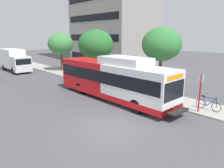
% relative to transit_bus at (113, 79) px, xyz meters
% --- Properties ---
extents(ground_plane, '(120.00, 120.00, 0.00)m').
position_rel_transit_bus_xyz_m(ground_plane, '(-3.88, 3.94, -1.70)').
color(ground_plane, '#4C4C51').
extents(sidewalk_curb, '(3.00, 56.00, 0.14)m').
position_rel_transit_bus_xyz_m(sidewalk_curb, '(3.12, 1.94, -1.63)').
color(sidewalk_curb, '#A8A399').
rests_on(sidewalk_curb, ground).
extents(transit_bus, '(2.58, 12.25, 3.65)m').
position_rel_transit_bus_xyz_m(transit_bus, '(0.00, 0.00, 0.00)').
color(transit_bus, white).
rests_on(transit_bus, ground).
extents(bus_stop_sign_pole, '(0.10, 0.36, 2.60)m').
position_rel_transit_bus_xyz_m(bus_stop_sign_pole, '(1.99, -6.49, -0.05)').
color(bus_stop_sign_pole, red).
rests_on(bus_stop_sign_pole, sidewalk_curb).
extents(bicycle_parked, '(0.52, 1.76, 1.02)m').
position_rel_transit_bus_xyz_m(bicycle_parked, '(2.79, -6.81, -1.14)').
color(bicycle_parked, black).
rests_on(bicycle_parked, sidewalk_curb).
extents(street_tree_near_stop, '(3.41, 3.41, 5.83)m').
position_rel_transit_bus_xyz_m(street_tree_near_stop, '(3.98, -1.92, 2.79)').
color(street_tree_near_stop, '#4C3823').
rests_on(street_tree_near_stop, sidewalk_curb).
extents(street_tree_mid_block, '(4.13, 4.13, 5.81)m').
position_rel_transit_bus_xyz_m(street_tree_mid_block, '(3.93, 7.13, 2.48)').
color(street_tree_mid_block, '#4C3823').
rests_on(street_tree_mid_block, sidewalk_curb).
extents(street_tree_far_block, '(3.65, 3.65, 5.43)m').
position_rel_transit_bus_xyz_m(street_tree_far_block, '(3.78, 15.09, 2.31)').
color(street_tree_far_block, '#4C3823').
rests_on(street_tree_far_block, sidewalk_curb).
extents(box_truck_background, '(2.32, 7.01, 3.25)m').
position_rel_transit_bus_xyz_m(box_truck_background, '(-1.26, 20.03, 0.04)').
color(box_truck_background, silver).
rests_on(box_truck_background, ground).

